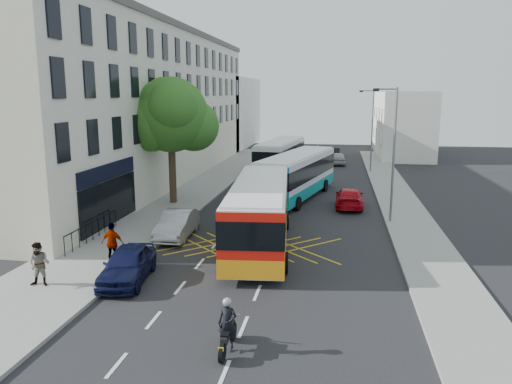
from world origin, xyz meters
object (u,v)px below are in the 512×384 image
at_px(lamp_near, 392,148).
at_px(bus_near, 260,213).
at_px(parked_car_blue, 128,264).
at_px(red_hatchback, 349,198).
at_px(distant_car_grey, 286,155).
at_px(pedestrian_far, 113,243).
at_px(street_tree, 170,116).
at_px(distant_car_dark, 335,152).
at_px(parked_car_silver, 177,224).
at_px(bus_mid, 297,175).
at_px(bus_far, 280,156).
at_px(lamp_far, 371,126).
at_px(pedestrian_near, 39,264).
at_px(distant_car_silver, 338,158).
at_px(motorbike, 228,326).

bearing_deg(lamp_near, bus_near, -140.72).
bearing_deg(parked_car_blue, bus_near, 43.81).
bearing_deg(red_hatchback, bus_near, 64.61).
distance_m(parked_car_blue, distant_car_grey, 39.42).
xyz_separation_m(bus_near, pedestrian_far, (-6.12, -4.21, -0.68)).
relative_size(street_tree, distant_car_dark, 2.45).
distance_m(parked_car_silver, red_hatchback, 13.10).
bearing_deg(bus_mid, bus_far, 115.31).
relative_size(lamp_near, bus_mid, 0.65).
bearing_deg(distant_car_dark, lamp_far, 107.67).
bearing_deg(parked_car_blue, pedestrian_near, -162.56).
xyz_separation_m(parked_car_blue, distant_car_silver, (8.65, 37.07, -0.03)).
bearing_deg(bus_near, pedestrian_far, -150.76).
height_order(bus_near, pedestrian_near, bus_near).
bearing_deg(red_hatchback, parked_car_blue, 59.28).
xyz_separation_m(street_tree, red_hatchback, (12.41, 1.07, -5.62)).
xyz_separation_m(lamp_far, parked_car_blue, (-11.80, -31.61, -3.88)).
distance_m(parked_car_blue, parked_car_silver, 6.62).
bearing_deg(lamp_near, motorbike, -110.90).
bearing_deg(distant_car_dark, red_hatchback, 94.48).
relative_size(lamp_far, distant_car_dark, 2.22).
relative_size(distant_car_grey, pedestrian_far, 2.51).
height_order(lamp_near, pedestrian_near, lamp_near).
bearing_deg(lamp_near, distant_car_silver, 97.05).
xyz_separation_m(parked_car_silver, red_hatchback, (9.50, 9.01, -0.06)).
distance_m(lamp_near, bus_far, 20.92).
xyz_separation_m(lamp_near, bus_near, (-7.07, -5.78, -2.84)).
height_order(street_tree, bus_far, street_tree).
bearing_deg(pedestrian_far, bus_mid, -108.12).
xyz_separation_m(bus_mid, bus_far, (-2.61, 12.14, -0.08)).
xyz_separation_m(bus_mid, red_hatchback, (3.89, -2.59, -1.10)).
relative_size(bus_far, parked_car_blue, 2.71).
bearing_deg(distant_car_grey, motorbike, -81.37).
bearing_deg(lamp_far, pedestrian_near, -114.30).
xyz_separation_m(bus_mid, distant_car_silver, (3.04, 18.84, -1.07)).
relative_size(distant_car_grey, pedestrian_near, 2.63).
bearing_deg(bus_far, distant_car_grey, 98.94).
bearing_deg(parked_car_blue, distant_car_silver, 69.74).
relative_size(bus_near, red_hatchback, 2.62).
height_order(street_tree, motorbike, street_tree).
bearing_deg(red_hatchback, pedestrian_near, 54.08).
distance_m(bus_far, pedestrian_near, 32.38).
distance_m(street_tree, distant_car_dark, 32.13).
distance_m(bus_near, bus_mid, 12.43).
distance_m(lamp_far, bus_near, 26.89).
height_order(red_hatchback, pedestrian_far, pedestrian_far).
distance_m(motorbike, pedestrian_near, 9.29).
distance_m(bus_near, motorbike, 10.95).
relative_size(red_hatchback, distant_car_grey, 0.98).
bearing_deg(distant_car_dark, bus_near, 86.72).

